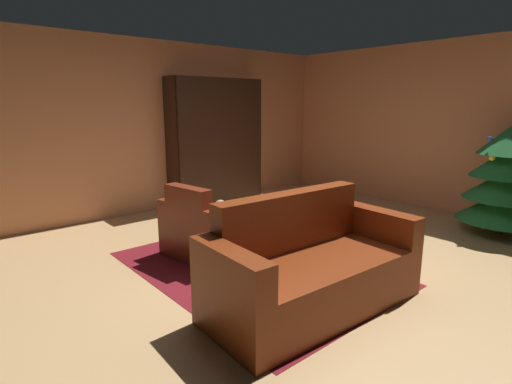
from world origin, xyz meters
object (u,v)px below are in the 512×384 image
Objects in this scene: bookshelf_unit at (222,141)px; coffee_table at (254,232)px; armchair_red at (206,230)px; book_stack_on_table at (255,223)px; couch_red at (311,270)px; decorated_tree at (507,179)px; bottle_on_table at (237,220)px.

bookshelf_unit reaches higher than coffee_table.
armchair_red is 5.22× the size of book_stack_on_table.
decorated_tree is (0.33, 3.36, 0.40)m from couch_red.
decorated_tree is at bearing 61.58° from armchair_red.
armchair_red is at bearing -163.69° from book_stack_on_table.
bookshelf_unit is 1.10× the size of couch_red.
bottle_on_table is at bearing -33.33° from bookshelf_unit.
bookshelf_unit is at bearing 154.89° from couch_red.
bookshelf_unit is 8.11× the size of bottle_on_table.
armchair_red reaches higher than book_stack_on_table.
armchair_red is at bearing -40.22° from bookshelf_unit.
coffee_table is at bearing 172.40° from couch_red.
bookshelf_unit is at bearing -155.63° from decorated_tree.
couch_red reaches higher than armchair_red.
couch_red is (1.51, 0.04, 0.02)m from armchair_red.
couch_red is 1.33× the size of decorated_tree.
decorated_tree reaches higher than book_stack_on_table.
armchair_red is 0.64m from bottle_on_table.
coffee_table is 3.36× the size of book_stack_on_table.
bookshelf_unit is 3.91m from couch_red.
decorated_tree is (1.21, 3.21, 0.23)m from book_stack_on_table.
coffee_table is at bearing -110.28° from decorated_tree.
couch_red is at bearing -25.11° from bookshelf_unit.
coffee_table is at bearing 73.09° from bottle_on_table.
coffee_table is 0.45× the size of decorated_tree.
decorated_tree reaches higher than coffee_table.
coffee_table is 0.09m from book_stack_on_table.
bookshelf_unit is at bearing 139.78° from armchair_red.
bookshelf_unit is 2.69m from armchair_red.
armchair_red is 0.70× the size of decorated_tree.
book_stack_on_table is at bearing 78.05° from bottle_on_table.
decorated_tree reaches higher than bottle_on_table.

